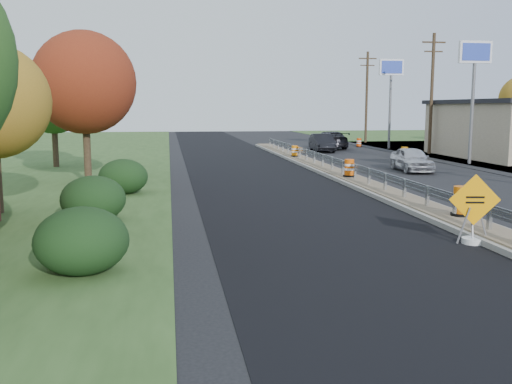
{
  "coord_description": "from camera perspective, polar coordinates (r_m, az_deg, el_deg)",
  "views": [
    {
      "loc": [
        -9.03,
        -18.82,
        3.69
      ],
      "look_at": [
        -6.4,
        -1.6,
        1.1
      ],
      "focal_mm": 40.0,
      "sensor_mm": 36.0,
      "label": 1
    }
  ],
  "objects": [
    {
      "name": "car_dark_far",
      "position": [
        52.27,
        7.36,
        5.2
      ],
      "size": [
        2.45,
        5.49,
        1.56
      ],
      "primitive_type": "imported",
      "rotation": [
        0.0,
        0.0,
        3.19
      ],
      "color": "black",
      "rests_on": "ground"
    },
    {
      "name": "barrel_median_near",
      "position": [
        19.49,
        19.85,
        -0.91
      ],
      "size": [
        0.65,
        0.65,
        0.95
      ],
      "color": "black",
      "rests_on": "median"
    },
    {
      "name": "hedge_mid",
      "position": [
        19.2,
        -15.97,
        -0.65
      ],
      "size": [
        2.09,
        2.09,
        1.52
      ],
      "primitive_type": "ellipsoid",
      "color": "black",
      "rests_on": "ground"
    },
    {
      "name": "hedge_south",
      "position": [
        13.29,
        -17.03,
        -4.65
      ],
      "size": [
        2.09,
        2.09,
        1.52
      ],
      "primitive_type": "ellipsoid",
      "color": "black",
      "rests_on": "ground"
    },
    {
      "name": "pylon_sign_mid",
      "position": [
        40.02,
        21.02,
        11.9
      ],
      "size": [
        2.2,
        0.3,
        7.9
      ],
      "color": "slate",
      "rests_on": "ground"
    },
    {
      "name": "caution_sign",
      "position": [
        16.59,
        20.9,
        -3.23
      ],
      "size": [
        1.38,
        0.58,
        1.92
      ],
      "rotation": [
        0.0,
        0.0,
        -0.17
      ],
      "color": "white",
      "rests_on": "ground"
    },
    {
      "name": "barrel_median_far",
      "position": [
        40.79,
        3.87,
        4.09
      ],
      "size": [
        0.53,
        0.53,
        0.77
      ],
      "color": "black",
      "rests_on": "median"
    },
    {
      "name": "barrel_shoulder_mid",
      "position": [
        42.3,
        14.62,
        3.76
      ],
      "size": [
        0.6,
        0.6,
        0.89
      ],
      "color": "black",
      "rests_on": "ground"
    },
    {
      "name": "utility_pole_north",
      "position": [
        61.37,
        11.01,
        9.46
      ],
      "size": [
        1.9,
        0.26,
        9.4
      ],
      "color": "#473523",
      "rests_on": "ground"
    },
    {
      "name": "pylon_sign_north",
      "position": [
        52.65,
        13.36,
        11.26
      ],
      "size": [
        2.2,
        0.3,
        7.9
      ],
      "color": "slate",
      "rests_on": "ground"
    },
    {
      "name": "guardrail",
      "position": [
        29.4,
        9.26,
        2.56
      ],
      "size": [
        0.1,
        46.15,
        0.72
      ],
      "color": "silver",
      "rests_on": "median"
    },
    {
      "name": "car_dark_mid",
      "position": [
        48.5,
        6.64,
        4.92
      ],
      "size": [
        1.91,
        4.65,
        1.5
      ],
      "primitive_type": "imported",
      "rotation": [
        0.0,
        0.0,
        -0.07
      ],
      "color": "black",
      "rests_on": "ground"
    },
    {
      "name": "barrel_median_mid",
      "position": [
        29.13,
        9.3,
        2.35
      ],
      "size": [
        0.6,
        0.6,
        0.88
      ],
      "color": "black",
      "rests_on": "median"
    },
    {
      "name": "milled_overlay",
      "position": [
        29.42,
        0.44,
        1.26
      ],
      "size": [
        7.2,
        120.0,
        0.01
      ],
      "primitive_type": "cube",
      "color": "black",
      "rests_on": "ground"
    },
    {
      "name": "utility_pole_nmid",
      "position": [
        47.5,
        17.17,
        9.59
      ],
      "size": [
        1.9,
        0.26,
        9.4
      ],
      "color": "#473523",
      "rests_on": "ground"
    },
    {
      "name": "median",
      "position": [
        28.52,
        9.85,
        1.12
      ],
      "size": [
        1.6,
        55.0,
        0.23
      ],
      "color": "gray",
      "rests_on": "ground"
    },
    {
      "name": "hedge_north",
      "position": [
        25.07,
        -13.14,
        1.52
      ],
      "size": [
        2.09,
        2.09,
        1.52
      ],
      "primitive_type": "ellipsoid",
      "color": "black",
      "rests_on": "ground"
    },
    {
      "name": "car_silver",
      "position": [
        34.39,
        15.32,
        3.18
      ],
      "size": [
        2.04,
        4.27,
        1.41
      ],
      "primitive_type": "imported",
      "rotation": [
        0.0,
        0.0,
        -0.09
      ],
      "color": "silver",
      "rests_on": "ground"
    },
    {
      "name": "tree_near_back",
      "position": [
        37.47,
        -19.65,
        8.77
      ],
      "size": [
        4.29,
        4.29,
        6.37
      ],
      "color": "#473523",
      "rests_on": "ground"
    },
    {
      "name": "barrel_shoulder_far",
      "position": [
        54.7,
        10.26,
        4.87
      ],
      "size": [
        0.56,
        0.56,
        0.82
      ],
      "color": "black",
      "rests_on": "ground"
    },
    {
      "name": "ground",
      "position": [
        21.2,
        16.7,
        -1.93
      ],
      "size": [
        140.0,
        140.0,
        0.0
      ],
      "primitive_type": "plane",
      "color": "black",
      "rests_on": "ground"
    },
    {
      "name": "tree_near_red",
      "position": [
        29.11,
        -16.8,
        10.41
      ],
      "size": [
        4.95,
        4.95,
        7.35
      ],
      "color": "#473523",
      "rests_on": "ground"
    }
  ]
}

